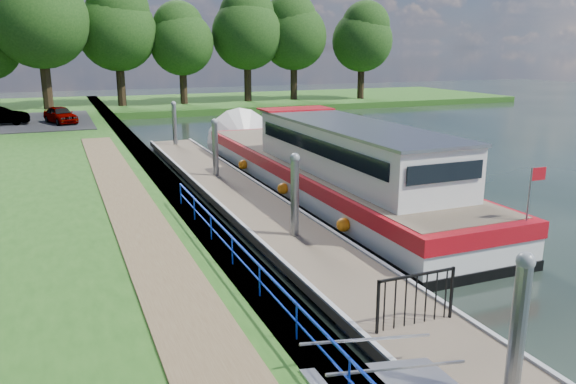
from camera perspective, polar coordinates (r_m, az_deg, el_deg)
name	(u,v)px	position (r m, az deg, el deg)	size (l,w,h in m)	color
bank_edge	(170,194)	(22.61, -11.85, -0.18)	(1.10, 90.00, 0.78)	#473D2D
far_bank	(238,102)	(61.66, -5.08, 9.12)	(60.00, 18.00, 0.60)	#224E16
footpath	(152,246)	(15.58, -13.68, -5.38)	(1.60, 40.00, 0.05)	brown
blue_fence	(276,291)	(11.26, -1.18, -10.02)	(0.04, 18.04, 0.72)	#0C2DBF
pontoon	(248,205)	(21.39, -4.08, -1.30)	(2.50, 30.00, 0.56)	brown
mooring_piles	(248,177)	(21.12, -4.13, 1.56)	(0.30, 27.30, 3.55)	gray
gangway	(381,378)	(9.98, 9.47, -18.18)	(2.58, 1.00, 0.92)	#A5A8AD
gate_panel	(416,292)	(11.90, 12.90, -9.86)	(1.85, 0.05, 1.15)	black
barge	(317,166)	(23.86, 2.92, 2.61)	(4.36, 21.15, 4.78)	black
horizon_trees	(104,25)	(55.48, -18.21, 15.80)	(54.38, 10.03, 12.87)	#332316
car_a	(60,115)	(42.67, -22.12, 7.29)	(1.42, 3.52, 1.20)	#999999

